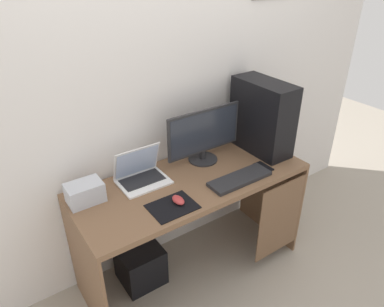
{
  "coord_description": "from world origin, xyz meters",
  "views": [
    {
      "loc": [
        -1.07,
        -1.56,
        2.02
      ],
      "look_at": [
        0.0,
        0.0,
        0.96
      ],
      "focal_mm": 33.64,
      "sensor_mm": 36.0,
      "label": 1
    }
  ],
  "objects_px": {
    "laptop": "(141,175)",
    "mouse_left": "(178,200)",
    "keyboard": "(240,179)",
    "pc_tower": "(262,117)",
    "cell_phone": "(263,167)",
    "monitor": "(204,135)",
    "projector": "(85,193)",
    "subwoofer": "(140,264)"
  },
  "relations": [
    {
      "from": "monitor",
      "to": "cell_phone",
      "type": "relative_size",
      "value": 4.26
    },
    {
      "from": "projector",
      "to": "keyboard",
      "type": "bearing_deg",
      "value": -21.21
    },
    {
      "from": "mouse_left",
      "to": "cell_phone",
      "type": "height_order",
      "value": "mouse_left"
    },
    {
      "from": "projector",
      "to": "mouse_left",
      "type": "bearing_deg",
      "value": -36.77
    },
    {
      "from": "pc_tower",
      "to": "monitor",
      "type": "relative_size",
      "value": 0.91
    },
    {
      "from": "laptop",
      "to": "mouse_left",
      "type": "xyz_separation_m",
      "value": [
        0.06,
        -0.32,
        -0.02
      ]
    },
    {
      "from": "pc_tower",
      "to": "subwoofer",
      "type": "relative_size",
      "value": 1.8
    },
    {
      "from": "laptop",
      "to": "keyboard",
      "type": "distance_m",
      "value": 0.61
    },
    {
      "from": "mouse_left",
      "to": "cell_phone",
      "type": "distance_m",
      "value": 0.67
    },
    {
      "from": "mouse_left",
      "to": "cell_phone",
      "type": "bearing_deg",
      "value": 0.48
    },
    {
      "from": "mouse_left",
      "to": "cell_phone",
      "type": "relative_size",
      "value": 0.74
    },
    {
      "from": "mouse_left",
      "to": "cell_phone",
      "type": "xyz_separation_m",
      "value": [
        0.67,
        0.01,
        -0.02
      ]
    },
    {
      "from": "laptop",
      "to": "keyboard",
      "type": "xyz_separation_m",
      "value": [
        0.51,
        -0.34,
        -0.03
      ]
    },
    {
      "from": "pc_tower",
      "to": "projector",
      "type": "distance_m",
      "value": 1.27
    },
    {
      "from": "projector",
      "to": "cell_phone",
      "type": "height_order",
      "value": "projector"
    },
    {
      "from": "monitor",
      "to": "cell_phone",
      "type": "bearing_deg",
      "value": -48.39
    },
    {
      "from": "projector",
      "to": "cell_phone",
      "type": "relative_size",
      "value": 1.54
    },
    {
      "from": "laptop",
      "to": "keyboard",
      "type": "relative_size",
      "value": 0.71
    },
    {
      "from": "projector",
      "to": "keyboard",
      "type": "xyz_separation_m",
      "value": [
        0.86,
        -0.34,
        -0.05
      ]
    },
    {
      "from": "keyboard",
      "to": "monitor",
      "type": "bearing_deg",
      "value": 96.98
    },
    {
      "from": "monitor",
      "to": "keyboard",
      "type": "relative_size",
      "value": 1.32
    },
    {
      "from": "projector",
      "to": "subwoofer",
      "type": "relative_size",
      "value": 0.71
    },
    {
      "from": "subwoofer",
      "to": "monitor",
      "type": "bearing_deg",
      "value": 2.7
    },
    {
      "from": "monitor",
      "to": "pc_tower",
      "type": "bearing_deg",
      "value": -12.29
    },
    {
      "from": "monitor",
      "to": "subwoofer",
      "type": "distance_m",
      "value": 0.99
    },
    {
      "from": "pc_tower",
      "to": "subwoofer",
      "type": "height_order",
      "value": "pc_tower"
    },
    {
      "from": "monitor",
      "to": "laptop",
      "type": "xyz_separation_m",
      "value": [
        -0.47,
        0.02,
        -0.15
      ]
    },
    {
      "from": "pc_tower",
      "to": "mouse_left",
      "type": "relative_size",
      "value": 5.24
    },
    {
      "from": "pc_tower",
      "to": "mouse_left",
      "type": "distance_m",
      "value": 0.89
    },
    {
      "from": "laptop",
      "to": "mouse_left",
      "type": "bearing_deg",
      "value": -78.87
    },
    {
      "from": "pc_tower",
      "to": "cell_phone",
      "type": "xyz_separation_m",
      "value": [
        -0.16,
        -0.21,
        -0.25
      ]
    },
    {
      "from": "monitor",
      "to": "mouse_left",
      "type": "relative_size",
      "value": 5.76
    },
    {
      "from": "mouse_left",
      "to": "subwoofer",
      "type": "xyz_separation_m",
      "value": [
        -0.14,
        0.28,
        -0.66
      ]
    },
    {
      "from": "laptop",
      "to": "subwoofer",
      "type": "distance_m",
      "value": 0.69
    },
    {
      "from": "cell_phone",
      "to": "monitor",
      "type": "bearing_deg",
      "value": 131.61
    },
    {
      "from": "subwoofer",
      "to": "cell_phone",
      "type": "bearing_deg",
      "value": -18.7
    },
    {
      "from": "projector",
      "to": "subwoofer",
      "type": "xyz_separation_m",
      "value": [
        0.28,
        -0.03,
        -0.69
      ]
    },
    {
      "from": "pc_tower",
      "to": "keyboard",
      "type": "distance_m",
      "value": 0.51
    },
    {
      "from": "cell_phone",
      "to": "subwoofer",
      "type": "distance_m",
      "value": 1.07
    },
    {
      "from": "pc_tower",
      "to": "keyboard",
      "type": "relative_size",
      "value": 1.2
    },
    {
      "from": "mouse_left",
      "to": "monitor",
      "type": "bearing_deg",
      "value": 37.37
    },
    {
      "from": "laptop",
      "to": "keyboard",
      "type": "height_order",
      "value": "laptop"
    }
  ]
}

